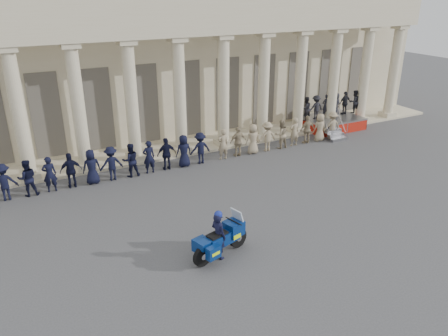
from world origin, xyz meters
TOP-DOWN VIEW (x-y plane):
  - ground at (0.00, 0.00)m, footprint 90.00×90.00m
  - building at (-0.00, 14.74)m, footprint 40.00×12.50m
  - officer_rank at (-1.00, 6.31)m, footprint 23.79×0.64m
  - reviewing_stand at (11.70, 8.01)m, footprint 4.74×3.68m
  - motorcycle at (-1.22, -1.80)m, footprint 2.34×1.26m
  - rider at (-1.35, -1.84)m, footprint 0.57×0.71m

SIDE VIEW (x-z plane):
  - ground at x=0.00m, z-range 0.00..0.00m
  - motorcycle at x=-1.22m, z-range -0.10..1.43m
  - officer_rank at x=-1.00m, z-range 0.00..1.68m
  - rider at x=-1.35m, z-range -0.01..1.79m
  - reviewing_stand at x=11.70m, z-range 0.10..2.37m
  - building at x=0.00m, z-range 0.02..9.02m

